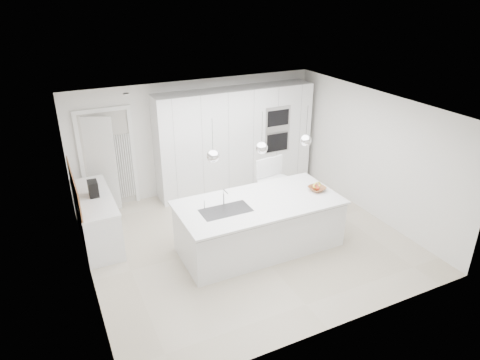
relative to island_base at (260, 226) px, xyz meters
name	(u,v)px	position (x,y,z in m)	size (l,w,h in m)	color
floor	(247,240)	(-0.10, 0.30, -0.43)	(5.50, 5.50, 0.00)	beige
wall_back	(197,137)	(-0.10, 2.80, 0.82)	(5.50, 5.50, 0.00)	white
wall_left	(81,212)	(-2.85, 0.30, 0.82)	(5.00, 5.00, 0.00)	white
ceiling	(248,108)	(-0.10, 0.30, 2.07)	(5.50, 5.50, 0.00)	white
tall_cabinets	(235,140)	(0.70, 2.50, 0.72)	(3.60, 0.60, 2.30)	white
oven_stack	(278,130)	(1.60, 2.19, 0.92)	(0.62, 0.04, 1.05)	#A5A5A8
doorway_frame	(108,161)	(-2.05, 2.77, 0.59)	(1.11, 0.08, 2.13)	white
hallway_door	(96,165)	(-2.30, 2.72, 0.57)	(0.82, 0.04, 2.00)	white
radiator	(125,166)	(-1.73, 2.76, 0.42)	(0.32, 0.04, 1.40)	white
left_base_cabinets	(97,219)	(-2.55, 1.50, 0.00)	(0.60, 1.80, 0.86)	white
left_worktop	(93,197)	(-2.55, 1.50, 0.45)	(0.62, 1.82, 0.04)	white
oak_backsplash	(74,186)	(-2.84, 1.50, 0.72)	(0.02, 1.80, 0.50)	#975C30
island_base	(260,226)	(0.00, 0.00, 0.00)	(2.80, 1.20, 0.86)	white
island_worktop	(259,202)	(0.00, 0.05, 0.45)	(2.84, 1.40, 0.04)	white
island_sink	(226,215)	(-0.65, 0.00, 0.39)	(0.84, 0.44, 0.18)	#3F3F42
island_tap	(224,197)	(-0.60, 0.20, 0.62)	(0.02, 0.02, 0.30)	white
pendant_left	(213,156)	(-0.85, 0.00, 1.47)	(0.20, 0.20, 0.20)	white
pendant_mid	(262,148)	(0.00, 0.00, 1.47)	(0.20, 0.20, 0.20)	white
pendant_right	(306,140)	(0.85, 0.00, 1.47)	(0.20, 0.20, 0.20)	white
fruit_bowl	(317,189)	(1.15, -0.03, 0.51)	(0.30, 0.30, 0.07)	#975C30
espresso_machine	(93,189)	(-2.53, 1.52, 0.61)	(0.16, 0.26, 0.27)	black
bar_stool_left	(267,190)	(0.66, 0.93, 0.17)	(0.39, 0.55, 1.19)	white
bar_stool_right	(278,186)	(0.95, 1.00, 0.16)	(0.39, 0.54, 1.17)	white
apple_a	(315,187)	(1.13, 0.01, 0.54)	(0.08, 0.08, 0.08)	red
apple_b	(315,187)	(1.10, -0.02, 0.54)	(0.09, 0.09, 0.09)	red
apple_c	(318,188)	(1.13, -0.07, 0.54)	(0.08, 0.08, 0.08)	red
banana_bunch	(317,185)	(1.13, -0.04, 0.59)	(0.22, 0.22, 0.03)	yellow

